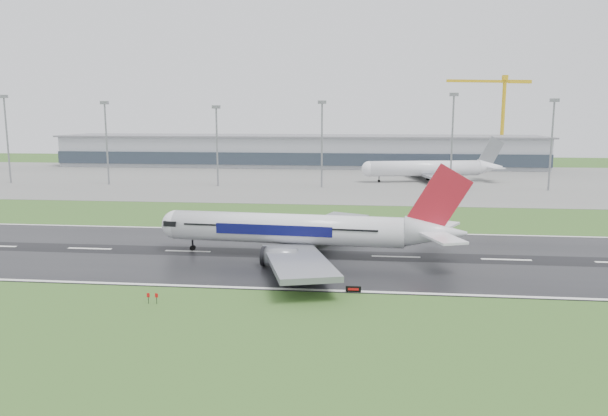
# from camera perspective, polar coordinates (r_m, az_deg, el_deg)

# --- Properties ---
(ground) EXTENTS (520.00, 520.00, 0.00)m
(ground) POSITION_cam_1_polar(r_m,az_deg,el_deg) (112.18, -11.65, -4.34)
(ground) COLOR #2E541F
(ground) RESTS_ON ground
(runway) EXTENTS (400.00, 45.00, 0.10)m
(runway) POSITION_cam_1_polar(r_m,az_deg,el_deg) (112.16, -11.66, -4.31)
(runway) COLOR black
(runway) RESTS_ON ground
(apron) EXTENTS (400.00, 130.00, 0.08)m
(apron) POSITION_cam_1_polar(r_m,az_deg,el_deg) (232.62, -2.26, 2.94)
(apron) COLOR slate
(apron) RESTS_ON ground
(terminal) EXTENTS (240.00, 36.00, 15.00)m
(terminal) POSITION_cam_1_polar(r_m,az_deg,el_deg) (291.22, -0.54, 5.73)
(terminal) COLOR #979AA2
(terminal) RESTS_ON ground
(main_airliner) EXTENTS (61.54, 59.02, 16.98)m
(main_airliner) POSITION_cam_1_polar(r_m,az_deg,el_deg) (104.64, 0.37, -0.33)
(main_airliner) COLOR silver
(main_airliner) RESTS_ON runway
(parked_airliner) EXTENTS (67.86, 64.77, 17.00)m
(parked_airliner) POSITION_cam_1_polar(r_m,az_deg,el_deg) (227.76, 12.67, 4.74)
(parked_airliner) COLOR white
(parked_airliner) RESTS_ON apron
(tower_crane) EXTENTS (45.28, 16.24, 45.88)m
(tower_crane) POSITION_cam_1_polar(r_m,az_deg,el_deg) (311.70, 19.43, 8.29)
(tower_crane) COLOR gold
(tower_crane) RESTS_ON ground
(runway_sign) EXTENTS (2.31, 0.70, 1.04)m
(runway_sign) POSITION_cam_1_polar(r_m,az_deg,el_deg) (85.37, 5.01, -8.20)
(runway_sign) COLOR black
(runway_sign) RESTS_ON ground
(floodmast_0) EXTENTS (0.64, 0.64, 32.43)m
(floodmast_0) POSITION_cam_1_polar(r_m,az_deg,el_deg) (245.24, -27.77, 6.00)
(floodmast_0) COLOR gray
(floodmast_0) RESTS_ON ground
(floodmast_1) EXTENTS (0.64, 0.64, 30.01)m
(floodmast_1) POSITION_cam_1_polar(r_m,az_deg,el_deg) (225.66, -19.30, 6.04)
(floodmast_1) COLOR gray
(floodmast_1) RESTS_ON ground
(floodmast_2) EXTENTS (0.64, 0.64, 28.38)m
(floodmast_2) POSITION_cam_1_polar(r_m,az_deg,el_deg) (211.06, -8.77, 6.03)
(floodmast_2) COLOR gray
(floodmast_2) RESTS_ON ground
(floodmast_3) EXTENTS (0.64, 0.64, 30.00)m
(floodmast_3) POSITION_cam_1_polar(r_m,az_deg,el_deg) (204.53, 1.81, 6.26)
(floodmast_3) COLOR gray
(floodmast_3) RESTS_ON ground
(floodmast_4) EXTENTS (0.64, 0.64, 32.53)m
(floodmast_4) POSITION_cam_1_polar(r_m,az_deg,el_deg) (206.12, 14.72, 6.33)
(floodmast_4) COLOR gray
(floodmast_4) RESTS_ON ground
(floodmast_5) EXTENTS (0.64, 0.64, 30.49)m
(floodmast_5) POSITION_cam_1_polar(r_m,az_deg,el_deg) (213.74, 23.70, 5.68)
(floodmast_5) COLOR gray
(floodmast_5) RESTS_ON ground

